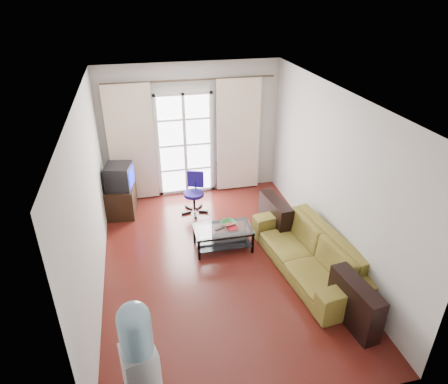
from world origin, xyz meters
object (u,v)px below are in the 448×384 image
object	(u,v)px
water_cooler	(140,363)
sofa	(309,253)
coffee_table	(223,235)
task_chair	(194,201)
tv_stand	(121,199)
crt_tv	(118,176)

from	to	relation	value
water_cooler	sofa	bearing A→B (deg)	22.65
coffee_table	task_chair	bearing A→B (deg)	101.78
tv_stand	water_cooler	distance (m)	4.38
crt_tv	water_cooler	distance (m)	4.28
coffee_table	tv_stand	bearing A→B (deg)	135.98
sofa	water_cooler	xyz separation A→B (m)	(-2.58, -1.86, 0.48)
tv_stand	task_chair	bearing A→B (deg)	-5.87
sofa	tv_stand	size ratio (longest dim) A/B	3.03
sofa	coffee_table	size ratio (longest dim) A/B	2.47
coffee_table	crt_tv	bearing A→B (deg)	137.27
crt_tv	coffee_table	bearing A→B (deg)	-29.90
tv_stand	crt_tv	world-z (taller)	crt_tv
tv_stand	crt_tv	xyz separation A→B (m)	(0.00, -0.07, 0.52)
tv_stand	task_chair	world-z (taller)	task_chair
tv_stand	water_cooler	bearing A→B (deg)	-80.85
tv_stand	water_cooler	xyz separation A→B (m)	(0.23, -4.34, 0.53)
sofa	crt_tv	xyz separation A→B (m)	(-2.81, 2.41, 0.47)
sofa	crt_tv	distance (m)	3.73
coffee_table	crt_tv	size ratio (longest dim) A/B	1.65
tv_stand	crt_tv	size ratio (longest dim) A/B	1.34
coffee_table	task_chair	xyz separation A→B (m)	(-0.27, 1.31, -0.01)
crt_tv	water_cooler	bearing A→B (deg)	-74.06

